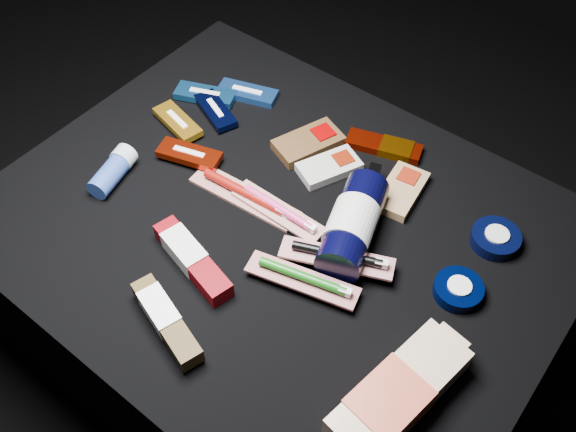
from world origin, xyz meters
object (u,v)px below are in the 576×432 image
Objects in this scene: bodywash_bottle at (397,395)px; toothpaste_carton_red at (190,257)px; deodorant_stick at (113,171)px; lotion_bottle at (353,224)px.

bodywash_bottle is 1.34× the size of toothpaste_carton_red.
deodorant_stick is (-0.64, 0.05, -0.00)m from bodywash_bottle.
toothpaste_carton_red is (-0.18, -0.21, -0.02)m from lotion_bottle.
lotion_bottle is 0.28m from toothpaste_carton_red.
lotion_bottle reaches higher than deodorant_stick.
deodorant_stick is at bearing -178.20° from toothpaste_carton_red.
bodywash_bottle is (0.22, -0.21, -0.01)m from lotion_bottle.
deodorant_stick is 0.25m from toothpaste_carton_red.
lotion_bottle reaches higher than toothpaste_carton_red.
lotion_bottle is at bearing 145.61° from bodywash_bottle.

